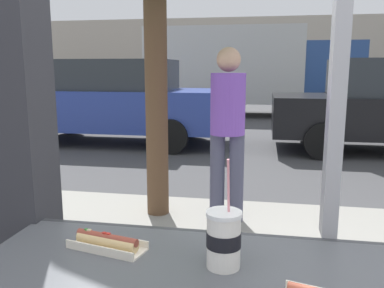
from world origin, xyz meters
TOP-DOWN VIEW (x-y plane):
  - ground_plane at (0.00, 8.00)m, footprint 60.00×60.00m
  - sidewalk_strip at (0.00, 1.60)m, footprint 16.00×2.80m
  - building_facade_far at (0.00, 21.14)m, footprint 28.00×1.20m
  - soda_cup_right at (-0.33, -0.22)m, footprint 0.10×0.10m
  - hotdog_tray_near at (-0.71, -0.17)m, footprint 0.26×0.15m
  - parked_car_blue at (-3.33, 6.65)m, footprint 4.63×1.95m
  - box_truck at (-0.83, 12.28)m, footprint 6.73×2.44m
  - pedestrian at (-0.56, 2.39)m, footprint 0.32×0.32m

SIDE VIEW (x-z plane):
  - ground_plane at x=0.00m, z-range 0.00..0.00m
  - sidewalk_strip at x=0.00m, z-range 0.00..0.10m
  - parked_car_blue at x=-3.33m, z-range 0.02..1.74m
  - hotdog_tray_near at x=-0.71m, z-range 0.98..1.03m
  - pedestrian at x=-0.56m, z-range 0.22..1.85m
  - soda_cup_right at x=-0.33m, z-range 0.91..1.23m
  - box_truck at x=-0.83m, z-range 0.15..2.97m
  - building_facade_far at x=0.00m, z-range 0.00..4.16m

